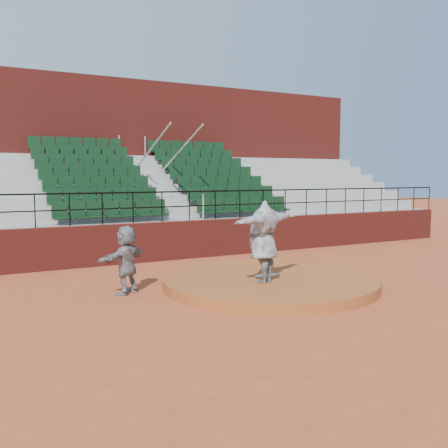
% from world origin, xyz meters
% --- Properties ---
extents(ground, '(90.00, 90.00, 0.00)m').
position_xyz_m(ground, '(0.00, 0.00, 0.00)').
color(ground, '#A84926').
rests_on(ground, ground).
extents(pitchers_mound, '(5.50, 5.50, 0.25)m').
position_xyz_m(pitchers_mound, '(0.00, 0.00, 0.12)').
color(pitchers_mound, '#9B4E22').
rests_on(pitchers_mound, ground).
extents(pitching_rubber, '(0.60, 0.15, 0.03)m').
position_xyz_m(pitching_rubber, '(0.00, 0.15, 0.27)').
color(pitching_rubber, white).
rests_on(pitching_rubber, pitchers_mound).
extents(boundary_wall, '(24.00, 0.30, 1.30)m').
position_xyz_m(boundary_wall, '(0.00, 5.00, 0.65)').
color(boundary_wall, maroon).
rests_on(boundary_wall, ground).
extents(wall_railing, '(24.04, 0.05, 1.03)m').
position_xyz_m(wall_railing, '(0.00, 5.00, 2.03)').
color(wall_railing, black).
rests_on(wall_railing, boundary_wall).
extents(seating_deck, '(24.00, 5.97, 4.63)m').
position_xyz_m(seating_deck, '(0.00, 8.64, 1.45)').
color(seating_deck, '#999993').
rests_on(seating_deck, ground).
extents(press_box_facade, '(24.00, 3.00, 7.10)m').
position_xyz_m(press_box_facade, '(0.00, 12.60, 3.55)').
color(press_box_facade, maroon).
rests_on(press_box_facade, ground).
extents(pitcher, '(2.52, 1.57, 2.00)m').
position_xyz_m(pitcher, '(-0.53, -0.48, 1.25)').
color(pitcher, black).
rests_on(pitcher, pitchers_mound).
extents(fielder, '(1.56, 1.24, 1.66)m').
position_xyz_m(fielder, '(-3.49, 0.99, 0.83)').
color(fielder, black).
rests_on(fielder, ground).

